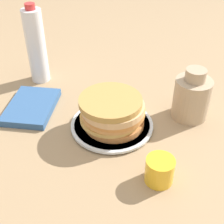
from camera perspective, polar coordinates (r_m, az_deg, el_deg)
The scene contains 7 objects.
ground_plane at distance 0.85m, azimuth 1.12°, elevation -2.75°, with size 4.00×4.00×0.00m, color #9E7F5B.
plate at distance 0.84m, azimuth 0.00°, elevation -2.56°, with size 0.22×0.22×0.01m.
pancake_stack at distance 0.81m, azimuth 0.09°, elevation 0.07°, with size 0.17×0.17×0.09m.
juice_glass at distance 0.70m, azimuth 8.69°, elevation -10.50°, with size 0.06×0.06×0.06m.
cream_jug at distance 0.88m, azimuth 14.37°, elevation 2.71°, with size 0.10×0.10×0.15m.
water_bottle_near at distance 1.03m, azimuth -13.70°, elevation 11.64°, with size 0.06×0.06×0.25m.
napkin at distance 0.93m, azimuth -14.49°, elevation 0.96°, with size 0.20×0.15×0.02m.
Camera 1 is at (-0.65, 0.03, 0.54)m, focal length 50.00 mm.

